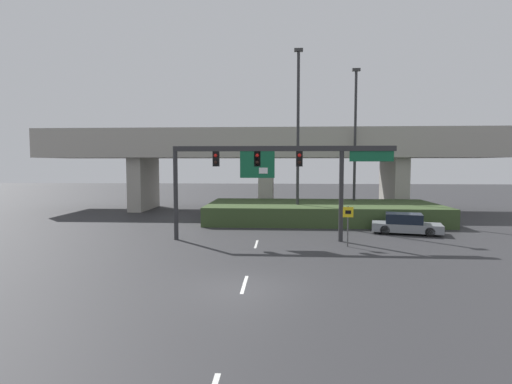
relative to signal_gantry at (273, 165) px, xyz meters
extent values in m
plane|color=#2D2D30|center=(-1.00, -9.68, -4.76)|extent=(160.00, 160.00, 0.00)
cube|color=silver|center=(-1.00, -9.19, -4.76)|extent=(0.14, 2.40, 0.01)
cube|color=silver|center=(-1.00, -1.13, -4.76)|extent=(0.14, 2.40, 0.01)
cube|color=silver|center=(-1.00, 6.93, -4.76)|extent=(0.14, 2.40, 0.01)
cube|color=silver|center=(-1.00, 14.99, -4.76)|extent=(0.14, 2.40, 0.01)
cube|color=silver|center=(-1.00, 23.05, -4.76)|extent=(0.14, 2.40, 0.01)
cylinder|color=#2D2D30|center=(-6.22, 0.02, -1.79)|extent=(0.28, 0.28, 5.95)
cylinder|color=#2D2D30|center=(4.21, 0.02, -1.79)|extent=(0.28, 0.28, 5.95)
cube|color=#2D2D30|center=(0.63, 0.02, 1.03)|extent=(13.70, 0.32, 0.32)
cube|color=black|center=(-3.61, 0.02, 0.39)|extent=(0.40, 0.28, 0.95)
sphere|color=red|center=(-3.61, -0.16, 0.61)|extent=(0.22, 0.22, 0.22)
sphere|color=black|center=(-3.61, -0.16, 0.18)|extent=(0.22, 0.22, 0.22)
cube|color=black|center=(-1.00, 0.02, 0.39)|extent=(0.40, 0.28, 0.95)
sphere|color=red|center=(-1.00, -0.16, 0.61)|extent=(0.22, 0.22, 0.22)
sphere|color=black|center=(-1.00, -0.16, 0.18)|extent=(0.22, 0.22, 0.22)
cube|color=black|center=(1.61, 0.02, 0.39)|extent=(0.40, 0.28, 0.95)
sphere|color=red|center=(1.61, -0.16, 0.61)|extent=(0.22, 0.22, 0.22)
sphere|color=black|center=(1.61, -0.16, 0.18)|extent=(0.22, 0.22, 0.22)
cube|color=#115B38|center=(-1.00, -0.08, 0.04)|extent=(2.16, 0.08, 1.66)
cube|color=white|center=(-0.62, -0.13, -0.34)|extent=(0.54, 0.03, 0.37)
cube|color=#115B38|center=(6.01, -0.04, 0.55)|extent=(2.67, 0.07, 0.64)
cylinder|color=#4C4C4C|center=(4.39, -1.54, -3.57)|extent=(0.08, 0.08, 2.39)
cube|color=yellow|center=(4.39, -1.58, -2.72)|extent=(0.60, 0.03, 0.60)
cube|color=black|center=(4.39, -1.60, -2.72)|extent=(0.33, 0.01, 0.21)
cylinder|color=#2D2D30|center=(1.86, 7.94, 2.15)|extent=(0.24, 0.24, 13.84)
cube|color=#333333|center=(1.86, 7.94, 9.19)|extent=(0.70, 0.36, 0.24)
cylinder|color=#2D2D30|center=(7.20, 11.97, 1.80)|extent=(0.24, 0.24, 13.13)
cube|color=#333333|center=(7.20, 11.97, 8.49)|extent=(0.70, 0.36, 0.24)
cube|color=#A39E93|center=(-1.00, 16.57, 1.65)|extent=(45.94, 7.68, 1.95)
cube|color=#A39E93|center=(-1.00, 12.94, 3.07)|extent=(45.94, 0.40, 0.90)
cube|color=#A39E93|center=(-14.02, 16.57, -2.05)|extent=(1.40, 6.14, 5.44)
cube|color=#A39E93|center=(-1.00, 16.57, -2.05)|extent=(1.40, 6.14, 5.44)
cube|color=#A39E93|center=(12.02, 16.57, -2.05)|extent=(1.40, 6.14, 5.44)
cube|color=#384C28|center=(3.99, 9.11, -4.02)|extent=(19.20, 8.50, 1.49)
cube|color=gray|center=(9.21, 3.12, -4.32)|extent=(4.91, 2.93, 0.57)
cube|color=black|center=(9.03, 3.16, -3.70)|extent=(2.73, 2.22, 0.67)
cylinder|color=black|center=(10.79, 3.59, -4.44)|extent=(0.67, 0.37, 0.64)
cylinder|color=black|center=(10.39, 1.97, -4.44)|extent=(0.67, 0.37, 0.64)
cylinder|color=black|center=(8.02, 4.27, -4.44)|extent=(0.67, 0.37, 0.64)
cylinder|color=black|center=(7.62, 2.65, -4.44)|extent=(0.67, 0.37, 0.64)
camera|label=1|loc=(0.42, -24.93, 0.12)|focal=28.00mm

